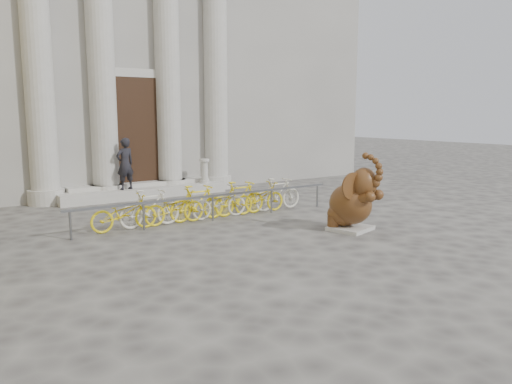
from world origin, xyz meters
TOP-DOWN VIEW (x-y plane):
  - ground at (0.00, 0.00)m, footprint 80.00×80.00m
  - classical_building at (0.00, 14.93)m, footprint 22.00×10.70m
  - entrance_steps at (0.00, 9.40)m, footprint 6.00×1.20m
  - elephant_statue at (2.40, 1.52)m, footprint 1.30×1.57m
  - bike_rack at (0.04, 4.75)m, footprint 8.00×0.53m
  - pedestrian at (-0.74, 9.15)m, footprint 0.72×0.56m
  - balustrade_post at (2.28, 9.10)m, footprint 0.37×0.37m

SIDE VIEW (x-z plane):
  - ground at x=0.00m, z-range 0.00..0.00m
  - entrance_steps at x=0.00m, z-range 0.00..0.36m
  - bike_rack at x=0.04m, z-range 0.00..1.00m
  - elephant_statue at x=2.40m, z-range -0.27..1.71m
  - balustrade_post at x=2.28m, z-range 0.32..1.22m
  - pedestrian at x=-0.74m, z-range 0.36..2.12m
  - classical_building at x=0.00m, z-range -0.02..11.98m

